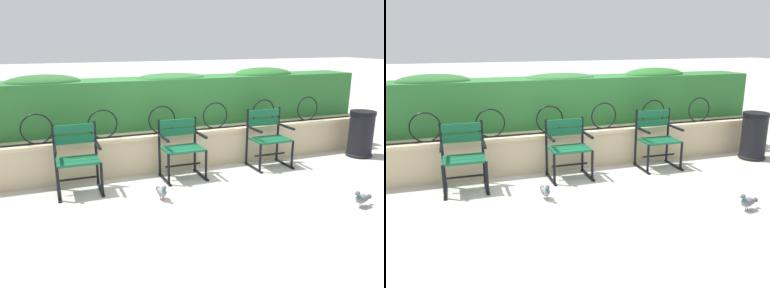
% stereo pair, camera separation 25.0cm
% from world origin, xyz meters
% --- Properties ---
extents(ground_plane, '(60.00, 60.00, 0.00)m').
position_xyz_m(ground_plane, '(0.00, 0.00, 0.00)').
color(ground_plane, '#BCB7AD').
extents(stone_wall, '(7.16, 0.41, 0.58)m').
position_xyz_m(stone_wall, '(0.00, 0.80, 0.29)').
color(stone_wall, '#C6B289').
rests_on(stone_wall, ground).
extents(iron_arch_fence, '(6.63, 0.02, 0.42)m').
position_xyz_m(iron_arch_fence, '(-0.20, 0.73, 0.76)').
color(iron_arch_fence, black).
rests_on(iron_arch_fence, stone_wall).
extents(hedge_row, '(7.02, 0.70, 0.88)m').
position_xyz_m(hedge_row, '(0.01, 1.33, 1.00)').
color(hedge_row, '#2D7033').
rests_on(hedge_row, stone_wall).
extents(park_chair_left, '(0.57, 0.53, 0.89)m').
position_xyz_m(park_chair_left, '(-1.52, 0.32, 0.47)').
color(park_chair_left, '#145B38').
rests_on(park_chair_left, ground).
extents(park_chair_centre, '(0.60, 0.52, 0.84)m').
position_xyz_m(park_chair_centre, '(-0.07, 0.36, 0.46)').
color(park_chair_centre, '#145B38').
rests_on(park_chair_centre, ground).
extents(park_chair_right, '(0.61, 0.53, 0.90)m').
position_xyz_m(park_chair_right, '(1.38, 0.36, 0.47)').
color(park_chair_right, '#145B38').
rests_on(park_chair_right, ground).
extents(pigeon_near_chairs, '(0.11, 0.29, 0.22)m').
position_xyz_m(pigeon_near_chairs, '(-0.59, -0.36, 0.11)').
color(pigeon_near_chairs, gray).
rests_on(pigeon_near_chairs, ground).
extents(pigeon_far_side, '(0.29, 0.14, 0.22)m').
position_xyz_m(pigeon_far_side, '(1.58, -1.44, 0.11)').
color(pigeon_far_side, slate).
rests_on(pigeon_far_side, ground).
extents(trash_bin, '(0.44, 0.44, 0.78)m').
position_xyz_m(trash_bin, '(3.14, 0.23, 0.37)').
color(trash_bin, black).
rests_on(trash_bin, ground).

